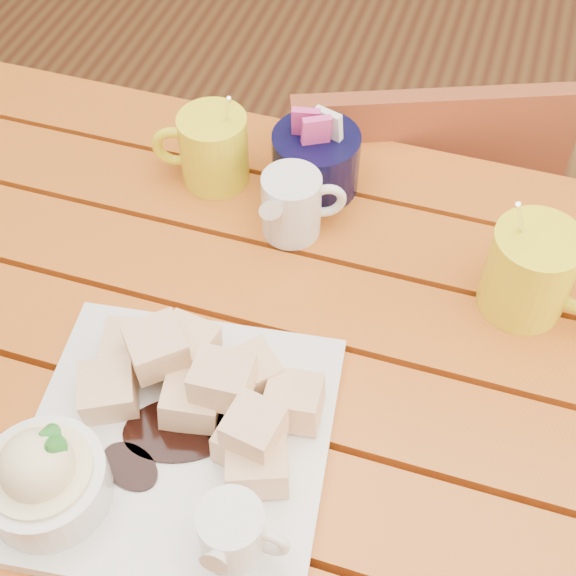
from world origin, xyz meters
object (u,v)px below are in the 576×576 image
(dessert_plate, at_px, (154,442))
(coffee_mug_left, at_px, (212,148))
(table, at_px, (255,424))
(coffee_mug_right, at_px, (533,271))
(chair_far, at_px, (398,232))

(dessert_plate, bearing_deg, coffee_mug_left, 103.18)
(dessert_plate, height_order, coffee_mug_left, coffee_mug_left)
(coffee_mug_left, bearing_deg, dessert_plate, -89.16)
(table, height_order, coffee_mug_right, coffee_mug_right)
(chair_far, bearing_deg, coffee_mug_left, 29.38)
(dessert_plate, bearing_deg, coffee_mug_right, 44.03)
(coffee_mug_right, xyz_separation_m, chair_far, (-0.18, 0.35, -0.35))
(dessert_plate, bearing_deg, table, 66.59)
(table, relative_size, chair_far, 1.48)
(chair_far, bearing_deg, dessert_plate, 57.51)
(dessert_plate, relative_size, coffee_mug_left, 2.27)
(dessert_plate, relative_size, coffee_mug_right, 2.04)
(table, bearing_deg, coffee_mug_right, 34.63)
(dessert_plate, xyz_separation_m, chair_far, (0.12, 0.64, -0.33))
(table, distance_m, chair_far, 0.56)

